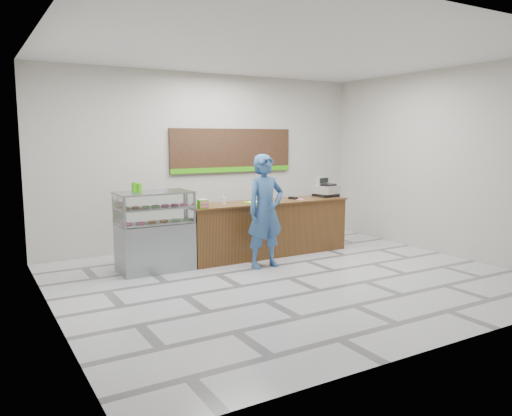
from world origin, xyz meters
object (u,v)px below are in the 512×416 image
display_case (155,231)px  serving_tray (256,202)px  customer (265,211)px  cash_register (326,189)px  sales_counter (268,228)px

display_case → serving_tray: 1.93m
customer → cash_register: bearing=20.6°
cash_register → display_case: bearing=165.8°
customer → display_case: bearing=154.6°
serving_tray → customer: (-0.18, -0.64, -0.07)m
sales_counter → cash_register: size_ratio=6.33×
sales_counter → customer: customer is taller
sales_counter → customer: size_ratio=1.68×
sales_counter → display_case: 2.23m
cash_register → serving_tray: (-1.74, -0.16, -0.13)m
cash_register → customer: size_ratio=0.27×
serving_tray → display_case: bearing=173.0°
cash_register → customer: customer is taller
sales_counter → customer: 1.01m
cash_register → customer: (-1.92, -0.80, -0.20)m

